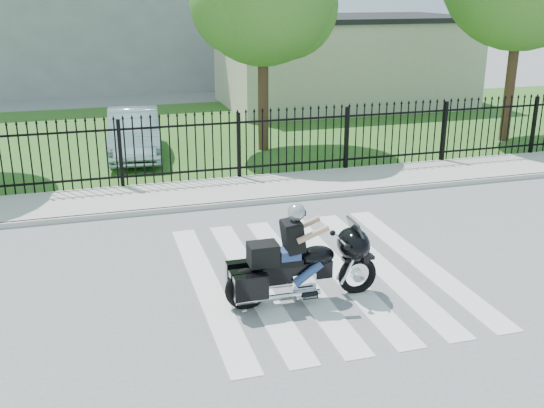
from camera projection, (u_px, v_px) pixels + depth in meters
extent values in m
plane|color=slate|center=(319.00, 274.00, 11.31)|extent=(120.00, 120.00, 0.00)
cube|color=#ADAAA3|center=(249.00, 189.00, 15.83)|extent=(40.00, 2.00, 0.12)
cube|color=#ADAAA3|center=(259.00, 202.00, 14.92)|extent=(40.00, 0.12, 0.12)
cube|color=#2D5B1F|center=(199.00, 133.00, 22.20)|extent=(40.00, 12.00, 0.02)
cube|color=black|center=(239.00, 168.00, 16.65)|extent=(26.00, 0.04, 0.05)
cube|color=black|center=(238.00, 122.00, 16.26)|extent=(26.00, 0.04, 0.05)
cylinder|color=#382316|center=(263.00, 83.00, 19.21)|extent=(0.32, 0.32, 4.16)
cylinder|color=#382316|center=(512.00, 67.00, 20.33)|extent=(0.32, 0.32, 4.80)
cube|color=beige|center=(343.00, 63.00, 27.14)|extent=(10.00, 6.00, 3.50)
cube|color=black|center=(345.00, 18.00, 26.54)|extent=(10.20, 6.20, 0.20)
torus|color=black|center=(357.00, 275.00, 10.51)|extent=(0.67, 0.13, 0.67)
torus|color=black|center=(247.00, 289.00, 10.03)|extent=(0.71, 0.15, 0.71)
cube|color=black|center=(293.00, 271.00, 10.16)|extent=(1.26, 0.25, 0.29)
ellipsoid|color=black|center=(317.00, 256.00, 10.19)|extent=(0.60, 0.39, 0.32)
cube|color=black|center=(282.00, 262.00, 10.05)|extent=(0.63, 0.32, 0.10)
cube|color=silver|center=(302.00, 279.00, 10.25)|extent=(0.39, 0.29, 0.29)
ellipsoid|color=black|center=(353.00, 244.00, 10.30)|extent=(0.53, 0.70, 0.52)
cube|color=black|center=(263.00, 254.00, 9.91)|extent=(0.47, 0.37, 0.35)
cube|color=navy|center=(289.00, 254.00, 10.04)|extent=(0.33, 0.29, 0.17)
sphere|color=#9DA0A5|center=(297.00, 212.00, 9.85)|extent=(0.28, 0.28, 0.28)
imported|color=#A1BDCB|center=(134.00, 133.00, 18.90)|extent=(1.77, 4.30, 1.38)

